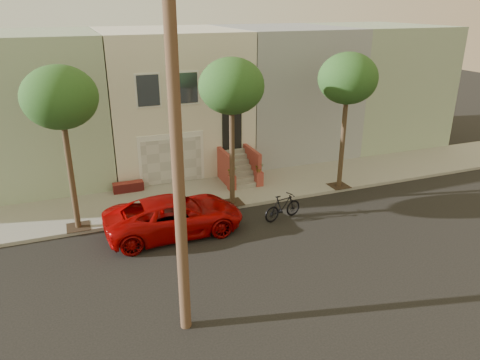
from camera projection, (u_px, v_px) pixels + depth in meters
name	position (u px, v px, depth m)	size (l,w,h in m)	color
ground	(244.00, 252.00, 16.52)	(90.00, 90.00, 0.00)	black
sidewalk	(201.00, 195.00, 21.14)	(40.00, 3.70, 0.15)	gray
house_row	(169.00, 96.00, 24.91)	(33.10, 11.70, 7.00)	beige
tree_left	(60.00, 99.00, 16.15)	(2.70, 2.57, 6.30)	#2D2116
tree_mid	(232.00, 87.00, 18.33)	(2.70, 2.57, 6.30)	#2D2116
tree_right	(348.00, 79.00, 20.17)	(2.70, 2.57, 6.30)	#2D2116
pickup_truck	(174.00, 215.00, 17.62)	(2.47, 5.35, 1.49)	#990505
motorcycle	(283.00, 207.00, 18.83)	(0.52, 1.82, 1.10)	black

